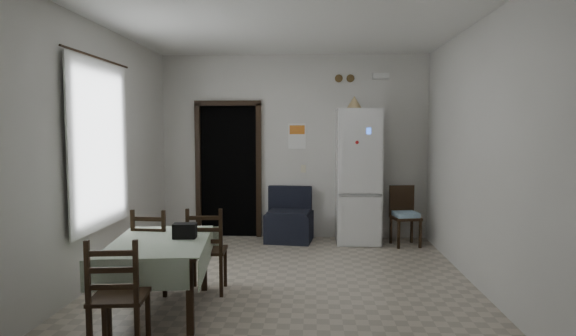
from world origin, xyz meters
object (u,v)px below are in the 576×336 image
at_px(dining_chair_far_left, 155,250).
at_px(dining_chair_far_right, 207,249).
at_px(navy_seat, 289,215).
at_px(dining_table, 162,276).
at_px(dining_chair_near_head, 119,295).
at_px(corner_chair, 406,216).
at_px(fridge, 358,176).

relative_size(dining_chair_far_left, dining_chair_far_right, 0.98).
height_order(navy_seat, dining_chair_far_right, dining_chair_far_right).
distance_m(navy_seat, dining_table, 3.12).
distance_m(dining_table, dining_chair_far_left, 0.61).
height_order(dining_table, dining_chair_far_right, dining_chair_far_right).
relative_size(dining_chair_far_right, dining_chair_near_head, 0.99).
relative_size(navy_seat, dining_chair_far_left, 0.92).
distance_m(dining_chair_far_right, dining_chair_near_head, 1.51).
relative_size(dining_table, dining_chair_far_right, 1.43).
bearing_deg(dining_table, dining_chair_far_left, 106.79).
xyz_separation_m(dining_chair_far_right, dining_chair_near_head, (-0.35, -1.47, 0.01)).
relative_size(corner_chair, dining_chair_far_left, 0.98).
bearing_deg(dining_chair_near_head, dining_table, -98.91).
distance_m(fridge, dining_chair_far_left, 3.40).
relative_size(fridge, dining_table, 1.55).
relative_size(corner_chair, dining_table, 0.67).
distance_m(fridge, dining_table, 3.68).
bearing_deg(dining_chair_far_right, dining_table, 57.52).
distance_m(fridge, dining_chair_far_right, 3.03).
height_order(fridge, dining_chair_far_right, fridge).
relative_size(navy_seat, corner_chair, 0.94).
distance_m(corner_chair, dining_chair_far_right, 3.30).
relative_size(dining_table, dining_chair_near_head, 1.41).
bearing_deg(dining_chair_near_head, fridge, -126.05).
bearing_deg(corner_chair, fridge, 152.90).
bearing_deg(dining_chair_far_left, fridge, -130.75).
relative_size(fridge, dining_chair_far_right, 2.22).
distance_m(corner_chair, dining_chair_near_head, 4.61).
distance_m(corner_chair, dining_table, 3.91).
relative_size(fridge, navy_seat, 2.45).
bearing_deg(navy_seat, dining_chair_near_head, -98.97).
xyz_separation_m(fridge, dining_chair_far_right, (-1.80, -2.37, -0.56)).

